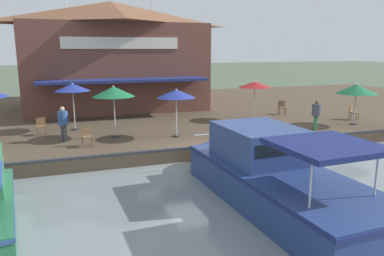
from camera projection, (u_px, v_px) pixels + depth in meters
ground_plane at (198, 162)px, 16.00m from camera, size 220.00×220.00×0.00m
quay_deck at (144, 114)px, 26.09m from camera, size 22.00×56.00×0.60m
quay_edge_fender at (198, 147)px, 15.95m from camera, size 0.20×50.40×0.10m
waterfront_restaurant at (113, 54)px, 26.89m from camera, size 10.44×12.45×8.41m
patio_umbrella_by_entrance at (114, 92)px, 17.50m from camera, size 1.97×1.97×2.48m
patio_umbrella_back_row at (72, 88)px, 19.15m from camera, size 1.79×1.79×2.46m
patio_umbrella_mid_patio_left at (176, 94)px, 17.65m from camera, size 1.82×1.82×2.32m
patio_umbrella_far_corner at (356, 89)px, 20.61m from camera, size 2.18×2.18×2.30m
patio_umbrella_near_quay_edge at (255, 85)px, 22.15m from camera, size 1.95×1.95×2.31m
cafe_chair_back_row_seat at (87, 135)px, 16.23m from camera, size 0.48×0.48×0.85m
cafe_chair_far_corner_seat at (353, 112)px, 22.44m from camera, size 0.60×0.60×0.85m
cafe_chair_under_first_umbrella at (282, 107)px, 24.29m from camera, size 0.55×0.55×0.85m
cafe_chair_beside_entrance at (41, 125)px, 18.38m from camera, size 0.47×0.47×0.85m
person_mid_patio at (316, 112)px, 19.27m from camera, size 0.45×0.45×1.60m
person_at_quay_edge at (63, 120)px, 17.04m from camera, size 0.45×0.45×1.59m
motorboat_second_along at (265, 172)px, 12.02m from camera, size 9.05×3.20×2.39m
tree_behind_restaurant at (106, 42)px, 31.68m from camera, size 4.67×4.45×7.12m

